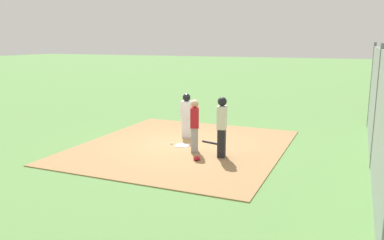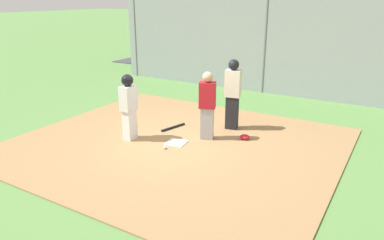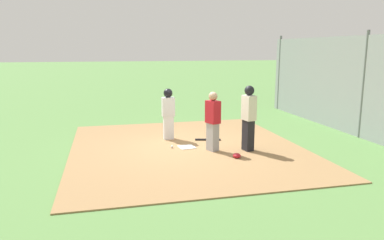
{
  "view_description": "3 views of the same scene",
  "coord_description": "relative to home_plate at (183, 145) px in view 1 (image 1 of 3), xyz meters",
  "views": [
    {
      "loc": [
        -11.31,
        -5.13,
        3.42
      ],
      "look_at": [
        0.58,
        -0.09,
        0.79
      ],
      "focal_mm": 36.63,
      "sensor_mm": 36.0,
      "label": 1
    },
    {
      "loc": [
        -4.35,
        6.6,
        3.29
      ],
      "look_at": [
        -0.38,
        -0.07,
        0.64
      ],
      "focal_mm": 34.15,
      "sensor_mm": 36.0,
      "label": 2
    },
    {
      "loc": [
        -9.8,
        2.19,
        2.81
      ],
      "look_at": [
        -0.04,
        -0.14,
        0.83
      ],
      "focal_mm": 34.19,
      "sensor_mm": 36.0,
      "label": 3
    }
  ],
  "objects": [
    {
      "name": "baseball",
      "position": [
        0.03,
        0.42,
        0.03
      ],
      "size": [
        0.07,
        0.07,
        0.07
      ],
      "primitive_type": "sphere",
      "color": "white",
      "rests_on": "dirt_infield"
    },
    {
      "name": "catcher",
      "position": [
        -0.47,
        -0.62,
        0.84
      ],
      "size": [
        0.45,
        0.38,
        1.63
      ],
      "rotation": [
        0.0,
        0.0,
        1.95
      ],
      "color": "#9E9EA3",
      "rests_on": "dirt_infield"
    },
    {
      "name": "backstop_fence",
      "position": [
        0.0,
        -5.65,
        1.56
      ],
      "size": [
        12.0,
        0.1,
        3.35
      ],
      "color": "#93999E",
      "rests_on": "ground_plane"
    },
    {
      "name": "runner",
      "position": [
        1.1,
        0.33,
        0.87
      ],
      "size": [
        0.28,
        0.38,
        1.57
      ],
      "rotation": [
        0.0,
        0.0,
        3.14
      ],
      "color": "silver",
      "rests_on": "dirt_infield"
    },
    {
      "name": "ground_plane",
      "position": [
        0.0,
        0.0,
        -0.04
      ],
      "size": [
        140.0,
        140.0,
        0.0
      ],
      "primitive_type": "plane",
      "color": "#5B8947"
    },
    {
      "name": "umpire",
      "position": [
        -0.68,
        -1.57,
        0.94
      ],
      "size": [
        0.42,
        0.33,
        1.79
      ],
      "rotation": [
        0.0,
        0.0,
        1.76
      ],
      "color": "black",
      "rests_on": "dirt_infield"
    },
    {
      "name": "baseball_bat",
      "position": [
        0.62,
        -0.8,
        0.02
      ],
      "size": [
        0.26,
        0.77,
        0.06
      ],
      "primitive_type": "cylinder",
      "rotation": [
        0.0,
        1.57,
        1.31
      ],
      "color": "black",
      "rests_on": "dirt_infield"
    },
    {
      "name": "catcher_mask",
      "position": [
        -1.28,
        -1.03,
        0.05
      ],
      "size": [
        0.24,
        0.2,
        0.12
      ],
      "primitive_type": "ellipsoid",
      "color": "#B21923",
      "rests_on": "dirt_infield"
    },
    {
      "name": "dirt_infield",
      "position": [
        0.0,
        0.0,
        -0.03
      ],
      "size": [
        7.2,
        6.4,
        0.03
      ],
      "primitive_type": "cube",
      "color": "#9E774C",
      "rests_on": "ground_plane"
    },
    {
      "name": "home_plate",
      "position": [
        0.0,
        0.0,
        0.0
      ],
      "size": [
        0.5,
        0.5,
        0.02
      ],
      "primitive_type": "cube",
      "rotation": [
        0.0,
        0.0,
        0.14
      ],
      "color": "white",
      "rests_on": "dirt_infield"
    }
  ]
}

